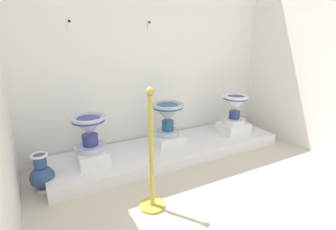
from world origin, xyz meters
TOP-DOWN VIEW (x-y plane):
  - wall_back at (1.64, 2.88)m, footprint 3.47×0.06m
  - display_platform at (1.64, 2.45)m, footprint 2.85×0.76m
  - plinth_block_slender_white at (0.69, 2.44)m, footprint 0.30×0.36m
  - antique_toilet_slender_white at (0.69, 2.44)m, footprint 0.35×0.35m
  - plinth_block_squat_floral at (1.62, 2.47)m, footprint 0.34×0.33m
  - antique_toilet_squat_floral at (1.62, 2.47)m, footprint 0.38×0.38m
  - plinth_block_central_ornate at (2.61, 2.41)m, footprint 0.37×0.32m
  - antique_toilet_central_ornate at (2.61, 2.41)m, footprint 0.34×0.34m
  - info_placard_first at (0.70, 2.84)m, footprint 0.11×0.01m
  - info_placard_second at (1.61, 2.84)m, footprint 0.12×0.01m
  - decorative_vase_corner at (0.20, 2.34)m, footprint 0.23×0.23m
  - stanchion_post_near_left at (1.01, 1.62)m, footprint 0.22×0.22m

SIDE VIEW (x-z plane):
  - display_platform at x=1.64m, z-range 0.00..0.13m
  - decorative_vase_corner at x=0.20m, z-range -0.03..0.35m
  - plinth_block_squat_floral at x=1.62m, z-range 0.13..0.26m
  - plinth_block_central_ornate at x=2.61m, z-range 0.13..0.27m
  - plinth_block_slender_white at x=0.69m, z-range 0.13..0.27m
  - stanchion_post_near_left at x=1.01m, z-range -0.17..0.89m
  - antique_toilet_slender_white at x=0.69m, z-range 0.32..0.70m
  - antique_toilet_central_ornate at x=2.61m, z-range 0.32..0.71m
  - antique_toilet_squat_floral at x=1.62m, z-range 0.33..0.73m
  - wall_back at x=1.64m, z-range 0.00..2.96m
  - info_placard_first at x=0.70m, z-range 1.45..1.59m
  - info_placard_second at x=1.61m, z-range 1.46..1.60m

